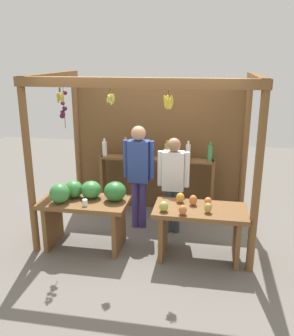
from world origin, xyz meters
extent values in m
plane|color=slate|center=(0.00, 0.00, 0.00)|extent=(12.00, 12.00, 0.00)
cylinder|color=brown|center=(-1.47, -0.90, 1.20)|extent=(0.10, 0.10, 2.41)
cylinder|color=brown|center=(1.47, -0.90, 1.20)|extent=(0.10, 0.10, 2.41)
cylinder|color=brown|center=(-1.47, 0.90, 1.20)|extent=(0.10, 0.10, 2.41)
cylinder|color=brown|center=(1.47, 0.90, 1.20)|extent=(0.10, 0.10, 2.41)
cube|color=brown|center=(0.00, -0.90, 2.35)|extent=(3.03, 0.12, 0.12)
cube|color=brown|center=(-1.47, 0.00, 2.35)|extent=(0.12, 1.90, 0.12)
cube|color=brown|center=(1.47, 0.00, 2.35)|extent=(0.12, 1.90, 0.12)
cube|color=brown|center=(0.00, 0.92, 1.08)|extent=(2.93, 0.04, 2.17)
cylinder|color=brown|center=(-1.03, -0.74, 2.24)|extent=(0.02, 0.02, 0.06)
ellipsoid|color=gold|center=(-1.00, -0.74, 2.13)|extent=(0.04, 0.06, 0.11)
ellipsoid|color=gold|center=(-1.01, -0.71, 2.15)|extent=(0.08, 0.05, 0.11)
ellipsoid|color=gold|center=(-1.06, -0.71, 2.12)|extent=(0.05, 0.06, 0.11)
ellipsoid|color=gold|center=(-1.05, -0.75, 2.15)|extent=(0.05, 0.05, 0.11)
ellipsoid|color=gold|center=(-1.02, -0.76, 2.15)|extent=(0.06, 0.05, 0.11)
cylinder|color=brown|center=(0.37, -0.77, 2.24)|extent=(0.02, 0.02, 0.06)
ellipsoid|color=yellow|center=(0.41, -0.78, 2.13)|extent=(0.04, 0.09, 0.15)
ellipsoid|color=yellow|center=(0.39, -0.76, 2.12)|extent=(0.06, 0.07, 0.16)
ellipsoid|color=yellow|center=(0.36, -0.74, 2.09)|extent=(0.07, 0.04, 0.15)
ellipsoid|color=yellow|center=(0.34, -0.75, 2.13)|extent=(0.07, 0.08, 0.16)
ellipsoid|color=yellow|center=(0.34, -0.77, 2.11)|extent=(0.04, 0.08, 0.15)
ellipsoid|color=yellow|center=(0.33, -0.80, 2.13)|extent=(0.07, 0.08, 0.16)
ellipsoid|color=yellow|center=(0.37, -0.81, 2.10)|extent=(0.08, 0.04, 0.15)
ellipsoid|color=yellow|center=(0.39, -0.80, 2.11)|extent=(0.07, 0.07, 0.16)
cylinder|color=brown|center=(-0.37, -0.72, 2.24)|extent=(0.02, 0.02, 0.06)
ellipsoid|color=#D1CC4C|center=(-0.33, -0.71, 2.14)|extent=(0.04, 0.06, 0.12)
ellipsoid|color=#D1CC4C|center=(-0.34, -0.70, 2.12)|extent=(0.05, 0.05, 0.12)
ellipsoid|color=#D1CC4C|center=(-0.36, -0.69, 2.13)|extent=(0.07, 0.04, 0.12)
ellipsoid|color=#D1CC4C|center=(-0.38, -0.69, 2.14)|extent=(0.05, 0.04, 0.12)
ellipsoid|color=#D1CC4C|center=(-0.40, -0.70, 2.13)|extent=(0.05, 0.07, 0.12)
ellipsoid|color=#D1CC4C|center=(-0.39, -0.73, 2.14)|extent=(0.05, 0.06, 0.12)
ellipsoid|color=#D1CC4C|center=(-0.38, -0.74, 2.13)|extent=(0.08, 0.06, 0.12)
ellipsoid|color=#D1CC4C|center=(-0.36, -0.75, 2.11)|extent=(0.07, 0.04, 0.12)
ellipsoid|color=#D1CC4C|center=(-0.34, -0.74, 2.14)|extent=(0.05, 0.05, 0.12)
cylinder|color=#4C422D|center=(-1.04, -0.60, 1.99)|extent=(0.01, 0.01, 0.55)
sphere|color=#47142D|center=(-1.01, -0.60, 2.19)|extent=(0.06, 0.06, 0.06)
sphere|color=#47142D|center=(-1.07, -0.62, 2.13)|extent=(0.06, 0.06, 0.06)
sphere|color=#601E42|center=(-1.06, -0.59, 2.05)|extent=(0.06, 0.06, 0.06)
sphere|color=#47142D|center=(-1.03, -0.60, 1.98)|extent=(0.07, 0.07, 0.07)
sphere|color=#511938|center=(-1.07, -0.60, 1.93)|extent=(0.06, 0.06, 0.06)
sphere|color=#47142D|center=(-1.05, -0.63, 1.91)|extent=(0.06, 0.06, 0.06)
sphere|color=#47142D|center=(-1.06, -0.63, 1.89)|extent=(0.07, 0.07, 0.07)
cube|color=brown|center=(-0.81, -0.67, 0.69)|extent=(1.23, 0.64, 0.06)
cube|color=brown|center=(-1.30, -0.67, 0.33)|extent=(0.06, 0.58, 0.66)
cube|color=brown|center=(-0.31, -0.67, 0.33)|extent=(0.06, 0.58, 0.66)
ellipsoid|color=#38843D|center=(-0.99, -0.59, 0.84)|extent=(0.37, 0.37, 0.25)
ellipsoid|color=#38843D|center=(-0.73, -0.57, 0.84)|extent=(0.40, 0.40, 0.25)
ellipsoid|color=#2D7533|center=(-0.38, -0.60, 0.85)|extent=(0.43, 0.43, 0.27)
ellipsoid|color=#38843D|center=(-1.10, -0.81, 0.85)|extent=(0.37, 0.37, 0.28)
cylinder|color=white|center=(-0.73, -0.85, 0.76)|extent=(0.07, 0.07, 0.09)
cube|color=brown|center=(0.81, -0.67, 0.69)|extent=(1.23, 0.64, 0.06)
cube|color=brown|center=(0.31, -0.67, 0.33)|extent=(0.06, 0.58, 0.66)
cube|color=brown|center=(1.30, -0.67, 0.33)|extent=(0.06, 0.58, 0.66)
ellipsoid|color=#E07F47|center=(0.90, -0.52, 0.77)|extent=(0.13, 0.13, 0.11)
ellipsoid|color=#CC7038|center=(0.70, -0.58, 0.79)|extent=(0.15, 0.15, 0.14)
ellipsoid|color=#B79E47|center=(0.90, -0.80, 0.78)|extent=(0.14, 0.14, 0.14)
ellipsoid|color=#A8B24C|center=(0.34, -0.85, 0.79)|extent=(0.15, 0.15, 0.14)
ellipsoid|color=gold|center=(0.52, -0.51, 0.79)|extent=(0.16, 0.16, 0.14)
ellipsoid|color=#CC7038|center=(0.59, -0.91, 0.78)|extent=(0.15, 0.15, 0.13)
cube|color=brown|center=(-0.94, 0.67, 0.50)|extent=(0.05, 0.20, 1.00)
cube|color=brown|center=(0.96, 0.67, 0.50)|extent=(0.05, 0.20, 1.00)
cube|color=brown|center=(0.01, 0.67, 0.98)|extent=(1.91, 0.22, 0.04)
cylinder|color=silver|center=(-0.89, 0.67, 1.12)|extent=(0.08, 0.08, 0.25)
cylinder|color=silver|center=(-0.89, 0.67, 1.28)|extent=(0.04, 0.04, 0.06)
cylinder|color=gold|center=(-0.52, 0.67, 1.14)|extent=(0.07, 0.07, 0.28)
cylinder|color=gold|center=(-0.52, 0.67, 1.31)|extent=(0.03, 0.03, 0.06)
cylinder|color=#338C4C|center=(-0.16, 0.67, 1.11)|extent=(0.07, 0.07, 0.22)
cylinder|color=#338C4C|center=(-0.16, 0.67, 1.25)|extent=(0.03, 0.03, 0.06)
cylinder|color=gold|center=(0.18, 0.67, 1.13)|extent=(0.08, 0.08, 0.25)
cylinder|color=gold|center=(0.18, 0.67, 1.28)|extent=(0.04, 0.04, 0.06)
cylinder|color=silver|center=(0.54, 0.67, 1.13)|extent=(0.08, 0.08, 0.25)
cylinder|color=silver|center=(0.54, 0.67, 1.28)|extent=(0.04, 0.04, 0.06)
cylinder|color=#338C4C|center=(0.90, 0.67, 1.13)|extent=(0.07, 0.07, 0.25)
cylinder|color=#338C4C|center=(0.90, 0.67, 1.28)|extent=(0.03, 0.03, 0.06)
cylinder|color=#3E3378|center=(-0.24, 0.08, 0.39)|extent=(0.11, 0.11, 0.77)
cylinder|color=#3E3378|center=(-0.12, 0.08, 0.39)|extent=(0.11, 0.11, 0.77)
cube|color=#2D428C|center=(-0.18, 0.08, 1.10)|extent=(0.32, 0.19, 0.65)
cylinder|color=#2D428C|center=(-0.38, 0.08, 1.13)|extent=(0.08, 0.08, 0.59)
cylinder|color=#2D428C|center=(0.02, 0.08, 1.13)|extent=(0.08, 0.08, 0.59)
sphere|color=tan|center=(-0.18, 0.08, 1.54)|extent=(0.22, 0.22, 0.22)
cylinder|color=#343B44|center=(0.31, 0.00, 0.35)|extent=(0.11, 0.11, 0.71)
cylinder|color=#343B44|center=(0.43, 0.00, 0.35)|extent=(0.11, 0.11, 0.71)
cube|color=white|center=(0.37, 0.00, 1.00)|extent=(0.32, 0.19, 0.60)
cylinder|color=white|center=(0.17, 0.00, 1.03)|extent=(0.08, 0.08, 0.54)
cylinder|color=white|center=(0.57, 0.00, 1.03)|extent=(0.08, 0.08, 0.54)
sphere|color=#997051|center=(0.37, 0.00, 1.40)|extent=(0.20, 0.20, 0.20)
camera|label=1|loc=(0.89, -5.17, 2.65)|focal=38.96mm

